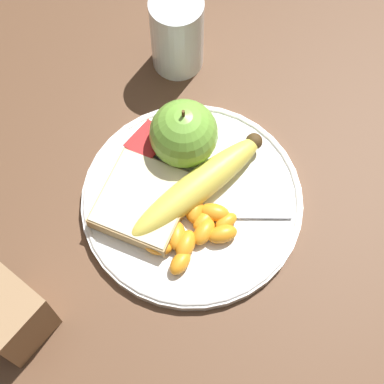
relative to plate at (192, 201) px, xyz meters
name	(u,v)px	position (x,y,z in m)	size (l,w,h in m)	color
ground_plane	(192,203)	(0.00, 0.00, -0.01)	(3.00, 3.00, 0.00)	brown
plate	(192,201)	(0.00, 0.00, 0.00)	(0.25, 0.25, 0.01)	white
juice_glass	(177,35)	(0.14, 0.14, 0.04)	(0.06, 0.06, 0.11)	silver
apple	(184,134)	(0.04, 0.05, 0.04)	(0.08, 0.08, 0.09)	#72B23D
banana	(198,185)	(0.01, 0.00, 0.02)	(0.19, 0.07, 0.04)	#E0CC4C
bread_slice	(144,201)	(-0.04, 0.04, 0.02)	(0.12, 0.12, 0.02)	tan
fork	(186,213)	(-0.02, -0.01, 0.01)	(0.14, 0.17, 0.00)	#B2B2B7
jam_packet	(148,145)	(0.02, 0.08, 0.01)	(0.04, 0.04, 0.02)	white
orange_segment_0	(194,209)	(-0.01, -0.01, 0.01)	(0.04, 0.04, 0.02)	orange
orange_segment_1	(222,234)	(-0.01, -0.05, 0.01)	(0.04, 0.04, 0.02)	orange
orange_segment_2	(180,263)	(-0.07, -0.04, 0.01)	(0.03, 0.02, 0.02)	orange
orange_segment_3	(204,232)	(-0.03, -0.04, 0.01)	(0.04, 0.02, 0.02)	orange
orange_segment_4	(204,221)	(-0.01, -0.03, 0.01)	(0.03, 0.02, 0.02)	orange
orange_segment_5	(176,236)	(-0.05, -0.02, 0.01)	(0.04, 0.03, 0.02)	orange
orange_segment_6	(228,220)	(0.00, -0.05, 0.01)	(0.03, 0.02, 0.02)	orange
orange_segment_7	(186,244)	(-0.05, -0.03, 0.01)	(0.04, 0.03, 0.02)	orange
orange_segment_8	(214,213)	(0.00, -0.03, 0.01)	(0.03, 0.04, 0.02)	orange
orange_segment_9	(158,247)	(-0.07, -0.01, 0.01)	(0.03, 0.04, 0.02)	orange
condiment_caddy	(10,317)	(-0.22, 0.05, 0.03)	(0.06, 0.06, 0.09)	#93704C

